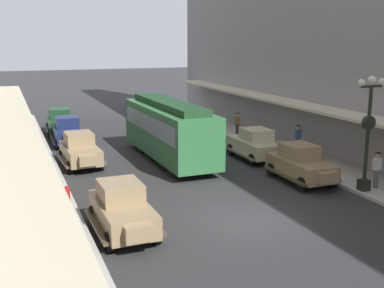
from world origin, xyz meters
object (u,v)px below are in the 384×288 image
at_px(fire_hydrant, 67,195).
at_px(pedestrian_2, 237,124).
at_px(lamp_post_with_clock, 368,129).
at_px(parked_car_5, 301,163).
at_px(pedestrian_0, 19,139).
at_px(parked_car_6, 68,131).
at_px(parked_car_2, 122,208).
at_px(streetcar, 169,128).
at_px(parked_car_0, 254,143).
at_px(pedestrian_3, 298,139).
at_px(pedestrian_4, 377,170).
at_px(parked_car_3, 182,116).
at_px(parked_car_4, 60,121).
at_px(parked_car_1, 80,149).

distance_m(fire_hydrant, pedestrian_2, 16.64).
bearing_deg(lamp_post_with_clock, parked_car_5, 121.25).
xyz_separation_m(fire_hydrant, pedestrian_0, (-1.43, 10.42, 0.45)).
distance_m(parked_car_6, pedestrian_2, 11.61).
relative_size(parked_car_2, pedestrian_0, 2.56).
relative_size(parked_car_2, streetcar, 0.44).
bearing_deg(parked_car_0, parked_car_6, 139.63).
relative_size(parked_car_0, parked_car_5, 1.00).
relative_size(pedestrian_2, pedestrian_3, 1.00).
distance_m(pedestrian_3, pedestrian_4, 7.32).
distance_m(parked_car_0, streetcar, 5.04).
height_order(parked_car_3, pedestrian_2, parked_car_3).
bearing_deg(parked_car_0, fire_hydrant, -157.88).
height_order(parked_car_5, pedestrian_3, parked_car_5).
bearing_deg(streetcar, parked_car_2, -117.84).
relative_size(parked_car_0, parked_car_2, 1.00).
height_order(lamp_post_with_clock, pedestrian_3, lamp_post_with_clock).
bearing_deg(pedestrian_2, parked_car_4, 150.07).
relative_size(parked_car_0, parked_car_6, 0.99).
height_order(parked_car_6, pedestrian_4, parked_car_6).
relative_size(pedestrian_2, pedestrian_4, 1.00).
relative_size(parked_car_6, lamp_post_with_clock, 0.83).
distance_m(parked_car_0, pedestrian_4, 7.71).
xyz_separation_m(parked_car_0, lamp_post_with_clock, (1.53, -7.46, 2.04)).
height_order(parked_car_0, pedestrian_4, parked_car_0).
bearing_deg(parked_car_6, lamp_post_with_clock, -54.59).
xyz_separation_m(parked_car_0, pedestrian_2, (1.82, 5.76, 0.07)).
bearing_deg(parked_car_2, pedestrian_2, 49.86).
bearing_deg(lamp_post_with_clock, parked_car_6, 125.41).
relative_size(parked_car_5, lamp_post_with_clock, 0.83).
bearing_deg(parked_car_1, pedestrian_3, -10.15).
bearing_deg(pedestrian_0, parked_car_0, -24.86).
relative_size(parked_car_0, streetcar, 0.44).
xyz_separation_m(parked_car_5, pedestrian_2, (1.90, 10.58, 0.07)).
distance_m(lamp_post_with_clock, pedestrian_3, 7.78).
bearing_deg(pedestrian_3, parked_car_6, 146.71).
bearing_deg(parked_car_2, parked_car_3, 63.72).
relative_size(parked_car_2, parked_car_5, 1.00).
distance_m(parked_car_3, pedestrian_2, 5.73).
bearing_deg(parked_car_3, parked_car_6, -162.17).
bearing_deg(parked_car_0, pedestrian_0, 155.14).
bearing_deg(pedestrian_2, parked_car_0, -107.55).
bearing_deg(parked_car_3, pedestrian_4, -81.90).
height_order(lamp_post_with_clock, fire_hydrant, lamp_post_with_clock).
bearing_deg(parked_car_3, pedestrian_0, -157.07).
bearing_deg(streetcar, parked_car_0, -18.76).
distance_m(lamp_post_with_clock, fire_hydrant, 13.30).
height_order(parked_car_2, lamp_post_with_clock, lamp_post_with_clock).
bearing_deg(lamp_post_with_clock, pedestrian_2, 88.72).
bearing_deg(pedestrian_4, pedestrian_2, 92.06).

